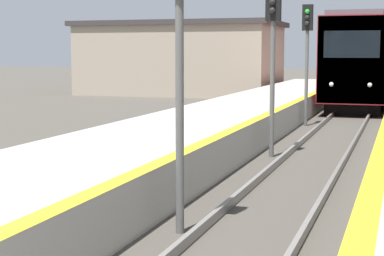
% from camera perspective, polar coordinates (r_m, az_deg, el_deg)
% --- Properties ---
extents(train, '(2.68, 22.17, 4.30)m').
position_cam_1_polar(train, '(36.93, 15.27, 5.86)').
color(train, black).
rests_on(train, ground).
extents(signal_near, '(0.36, 0.31, 4.26)m').
position_cam_1_polar(signal_near, '(9.05, -1.15, 9.19)').
color(signal_near, '#595959').
rests_on(signal_near, ground).
extents(signal_mid, '(0.36, 0.31, 4.26)m').
position_cam_1_polar(signal_mid, '(15.96, 7.21, 8.08)').
color(signal_mid, '#595959').
rests_on(signal_mid, ground).
extents(signal_far, '(0.36, 0.31, 4.26)m').
position_cam_1_polar(signal_far, '(23.02, 10.20, 7.60)').
color(signal_far, '#595959').
rests_on(signal_far, ground).
extents(station_building, '(12.29, 7.37, 4.48)m').
position_cam_1_polar(station_building, '(40.46, -0.93, 6.25)').
color(station_building, tan).
rests_on(station_building, ground).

